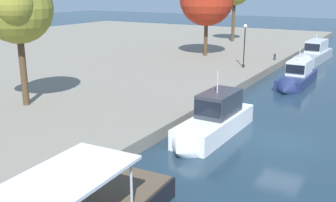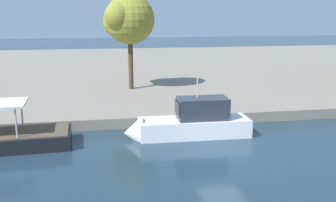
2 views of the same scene
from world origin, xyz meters
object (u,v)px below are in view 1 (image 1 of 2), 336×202
mooring_bollard_0 (275,57)px  motor_yacht_3 (296,79)px  motor_yacht_2 (212,125)px  motor_yacht_4 (313,56)px  lamp_post (245,42)px  tree_3 (13,9)px

mooring_bollard_0 → motor_yacht_3: bearing=-152.4°
motor_yacht_2 → mooring_bollard_0: size_ratio=11.28×
motor_yacht_2 → mooring_bollard_0: motor_yacht_2 is taller
mooring_bollard_0 → motor_yacht_4: bearing=-30.8°
motor_yacht_4 → lamp_post: (-11.67, 4.84, 2.67)m
mooring_bollard_0 → lamp_post: bearing=165.8°
motor_yacht_4 → mooring_bollard_0: bearing=-28.1°
motor_yacht_3 → mooring_bollard_0: (8.38, 4.38, 0.56)m
lamp_post → motor_yacht_4: bearing=-22.5°
motor_yacht_2 → motor_yacht_3: (16.23, -1.25, -0.16)m
tree_3 → motor_yacht_2: bearing=-77.4°
motor_yacht_3 → motor_yacht_4: size_ratio=0.78×
motor_yacht_4 → mooring_bollard_0: (-5.50, 3.28, 0.44)m
lamp_post → tree_3: size_ratio=0.49×
motor_yacht_2 → motor_yacht_4: (30.10, -0.15, -0.03)m
mooring_bollard_0 → lamp_post: size_ratio=0.17×
motor_yacht_2 → tree_3: (-2.94, 13.21, 6.66)m
motor_yacht_3 → motor_yacht_4: motor_yacht_4 is taller
motor_yacht_2 → lamp_post: (18.44, 4.69, 2.64)m
motor_yacht_4 → mooring_bollard_0: motor_yacht_4 is taller
lamp_post → motor_yacht_2: bearing=-165.7°
motor_yacht_3 → tree_3: 24.96m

